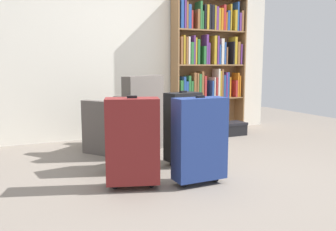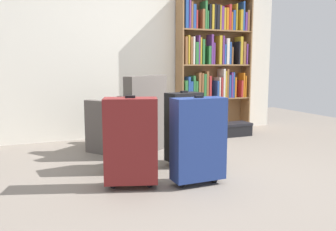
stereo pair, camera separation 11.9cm
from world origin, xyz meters
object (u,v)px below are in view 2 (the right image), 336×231
object	(u,v)px
mug	(178,146)
storage_box	(234,129)
bookshelf	(213,57)
armchair	(130,124)
suitcase_black	(184,127)
suitcase_olive	(128,136)
suitcase_dark_red	(131,141)
suitcase_navy_blue	(198,139)

from	to	relation	value
mug	storage_box	bearing A→B (deg)	22.97
bookshelf	mug	bearing A→B (deg)	-137.78
armchair	suitcase_black	bearing A→B (deg)	-66.55
armchair	suitcase_olive	distance (m)	0.79
bookshelf	storage_box	bearing A→B (deg)	-70.65
armchair	suitcase_dark_red	bearing A→B (deg)	-105.49
suitcase_dark_red	suitcase_olive	bearing A→B (deg)	76.44
mug	suitcase_black	world-z (taller)	suitcase_black
armchair	suitcase_navy_blue	distance (m)	1.42
armchair	suitcase_navy_blue	bearing A→B (deg)	-81.78
mug	suitcase_olive	world-z (taller)	suitcase_olive
storage_box	suitcase_dark_red	xyz separation A→B (m)	(-2.01, -1.54, 0.30)
bookshelf	suitcase_navy_blue	world-z (taller)	bookshelf
suitcase_black	storage_box	bearing A→B (deg)	39.47
suitcase_dark_red	mug	bearing A→B (deg)	49.91
storage_box	suitcase_dark_red	world-z (taller)	suitcase_dark_red
bookshelf	suitcase_dark_red	size ratio (longest dim) A/B	2.60
suitcase_dark_red	suitcase_navy_blue	bearing A→B (deg)	-15.10
storage_box	suitcase_dark_red	size ratio (longest dim) A/B	0.59
bookshelf	suitcase_dark_red	xyz separation A→B (m)	(-1.87, -1.95, -0.73)
storage_box	suitcase_black	distance (m)	1.73
suitcase_olive	suitcase_black	size ratio (longest dim) A/B	0.85
storage_box	bookshelf	bearing A→B (deg)	109.35
suitcase_navy_blue	suitcase_dark_red	distance (m)	0.57
suitcase_olive	suitcase_navy_blue	world-z (taller)	suitcase_navy_blue
bookshelf	suitcase_navy_blue	bearing A→B (deg)	-122.14
bookshelf	armchair	world-z (taller)	bookshelf
suitcase_olive	suitcase_black	distance (m)	0.58
mug	storage_box	world-z (taller)	storage_box
bookshelf	mug	world-z (taller)	bookshelf
armchair	suitcase_black	distance (m)	0.87
storage_box	suitcase_dark_red	distance (m)	2.55
bookshelf	armchair	size ratio (longest dim) A/B	2.06
bookshelf	storage_box	xyz separation A→B (m)	(0.14, -0.41, -1.04)
suitcase_olive	suitcase_dark_red	distance (m)	0.52
mug	suitcase_navy_blue	xyz separation A→B (m)	(-0.35, -1.22, 0.35)
bookshelf	mug	xyz separation A→B (m)	(-0.97, -0.88, -1.09)
bookshelf	suitcase_black	xyz separation A→B (m)	(-1.17, -1.49, -0.74)
armchair	suitcase_dark_red	world-z (taller)	armchair
bookshelf	suitcase_navy_blue	distance (m)	2.58
suitcase_olive	suitcase_navy_blue	distance (m)	0.78
bookshelf	suitcase_dark_red	distance (m)	2.80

